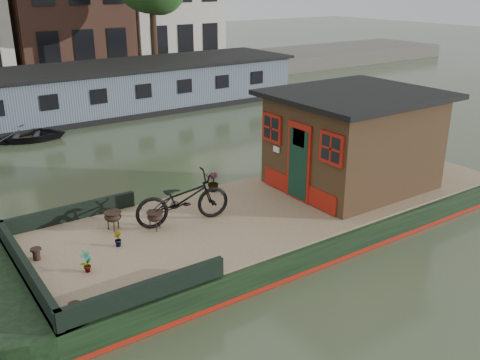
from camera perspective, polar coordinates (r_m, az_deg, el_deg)
ground at (r=13.05m, az=4.62°, el=-5.10°), size 120.00×120.00×0.00m
houseboat_hull at (r=12.20m, az=-0.23°, el=-5.50°), size 14.01×4.02×0.60m
houseboat_deck at (r=12.79m, az=4.70°, el=-2.57°), size 11.80×3.80×0.05m
bow_bulwark at (r=10.53m, az=-17.40°, el=-7.61°), size 3.00×4.00×0.35m
cabin at (r=13.80m, az=11.94°, el=4.30°), size 4.00×3.50×2.42m
bicycle at (r=11.60m, az=-6.15°, el=-2.02°), size 2.19×1.08×1.10m
potted_plant_a at (r=10.13m, az=-16.05°, el=-8.37°), size 0.27×0.24×0.43m
potted_plant_b at (r=10.96m, az=-12.93°, el=-6.14°), size 0.15×0.18×0.31m
potted_plant_d at (r=13.40m, az=-2.89°, el=-0.20°), size 0.36×0.36×0.48m
brazier_front at (r=11.48m, az=-9.02°, el=-4.32°), size 0.47×0.47×0.41m
brazier_rear at (r=11.63m, az=-13.38°, el=-4.26°), size 0.44×0.44×0.42m
bollard_port at (r=10.91m, az=-20.90°, el=-7.39°), size 0.21×0.21×0.23m
bollard_stbd at (r=9.02m, az=-17.17°, el=-13.11°), size 0.20×0.20×0.23m
dinghy at (r=21.64m, az=-22.34°, el=4.79°), size 3.88×3.43×0.66m
far_houseboat at (r=24.69m, az=-16.45°, el=8.80°), size 20.40×4.40×2.11m
quay at (r=30.93m, az=-20.35°, el=9.61°), size 60.00×6.00×0.90m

